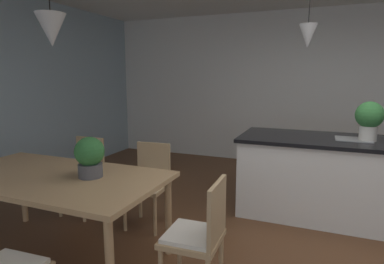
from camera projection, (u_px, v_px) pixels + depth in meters
wall_back_kitchen at (329, 90)px, 5.48m from camera, size 10.00×0.12×2.70m
dining_table at (53, 182)px, 2.73m from camera, size 1.92×1.01×0.75m
chair_kitchen_end at (199, 234)px, 2.27m from camera, size 0.41×0.41×0.87m
chair_far_left at (84, 173)px, 3.72m from camera, size 0.40×0.40×0.87m
chair_far_right at (149, 182)px, 3.40m from camera, size 0.42×0.42×0.87m
kitchen_island at (340, 178)px, 3.58m from camera, size 2.20×0.93×0.91m
pendant_over_table at (51, 30)px, 2.60m from camera, size 0.24×0.24×0.89m
pendant_over_island_main at (308, 36)px, 3.47m from camera, size 0.19×0.19×0.83m
potted_plant_on_island at (369, 118)px, 3.38m from camera, size 0.28×0.28×0.42m
potted_plant_on_table at (90, 156)px, 2.63m from camera, size 0.24×0.24×0.34m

